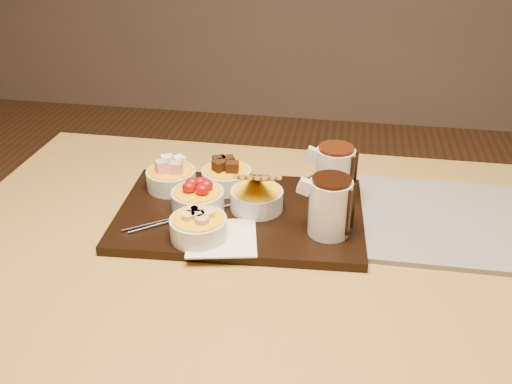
% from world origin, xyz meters
% --- Properties ---
extents(dining_table, '(1.20, 0.80, 0.75)m').
position_xyz_m(dining_table, '(0.00, 0.00, 0.65)').
color(dining_table, '#A8833E').
rests_on(dining_table, ground).
extents(serving_board, '(0.48, 0.33, 0.02)m').
position_xyz_m(serving_board, '(-0.07, 0.07, 0.76)').
color(serving_board, black).
rests_on(serving_board, dining_table).
extents(napkin, '(0.14, 0.14, 0.00)m').
position_xyz_m(napkin, '(-0.08, -0.03, 0.77)').
color(napkin, white).
rests_on(napkin, serving_board).
extents(bowl_marshmallows, '(0.10, 0.10, 0.04)m').
position_xyz_m(bowl_marshmallows, '(-0.22, 0.13, 0.79)').
color(bowl_marshmallows, beige).
rests_on(bowl_marshmallows, serving_board).
extents(bowl_cake, '(0.10, 0.10, 0.04)m').
position_xyz_m(bowl_cake, '(-0.11, 0.15, 0.79)').
color(bowl_cake, beige).
rests_on(bowl_cake, serving_board).
extents(bowl_strawberries, '(0.10, 0.10, 0.04)m').
position_xyz_m(bowl_strawberries, '(-0.15, 0.06, 0.79)').
color(bowl_strawberries, beige).
rests_on(bowl_strawberries, serving_board).
extents(bowl_biscotti, '(0.10, 0.10, 0.04)m').
position_xyz_m(bowl_biscotti, '(-0.04, 0.08, 0.79)').
color(bowl_biscotti, beige).
rests_on(bowl_biscotti, serving_board).
extents(bowl_bananas, '(0.10, 0.10, 0.04)m').
position_xyz_m(bowl_bananas, '(-0.12, -0.04, 0.79)').
color(bowl_bananas, beige).
rests_on(bowl_bananas, serving_board).
extents(pitcher_dark_chocolate, '(0.08, 0.08, 0.10)m').
position_xyz_m(pitcher_dark_chocolate, '(0.10, 0.02, 0.82)').
color(pitcher_dark_chocolate, silver).
rests_on(pitcher_dark_chocolate, serving_board).
extents(pitcher_milk_chocolate, '(0.08, 0.08, 0.10)m').
position_xyz_m(pitcher_milk_chocolate, '(0.10, 0.15, 0.82)').
color(pitcher_milk_chocolate, silver).
rests_on(pitcher_milk_chocolate, serving_board).
extents(fondue_skewers, '(0.18, 0.23, 0.01)m').
position_xyz_m(fondue_skewers, '(-0.15, 0.03, 0.77)').
color(fondue_skewers, silver).
rests_on(fondue_skewers, serving_board).
extents(newspaper, '(0.39, 0.31, 0.01)m').
position_xyz_m(newspaper, '(0.28, 0.12, 0.76)').
color(newspaper, beige).
rests_on(newspaper, dining_table).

